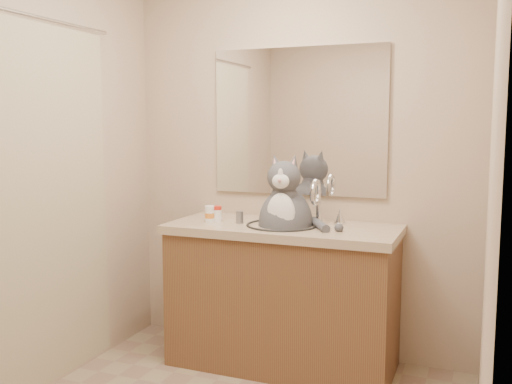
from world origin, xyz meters
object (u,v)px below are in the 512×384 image
(pill_bottle_orange, at_px, (210,214))
(cat, at_px, (285,218))
(pill_bottle_redcap, at_px, (217,214))
(grey_canister, at_px, (240,217))

(pill_bottle_orange, bearing_deg, cat, 6.80)
(pill_bottle_redcap, relative_size, grey_canister, 1.31)
(pill_bottle_redcap, distance_m, grey_canister, 0.15)
(grey_canister, bearing_deg, pill_bottle_redcap, 178.85)
(cat, xyz_separation_m, pill_bottle_redcap, (-0.43, -0.02, 0.01))
(grey_canister, bearing_deg, pill_bottle_orange, -171.55)
(cat, bearing_deg, pill_bottle_redcap, 177.92)
(pill_bottle_redcap, xyz_separation_m, pill_bottle_orange, (-0.04, -0.03, -0.00))
(cat, xyz_separation_m, grey_canister, (-0.28, -0.03, -0.01))
(pill_bottle_redcap, height_order, pill_bottle_orange, pill_bottle_orange)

